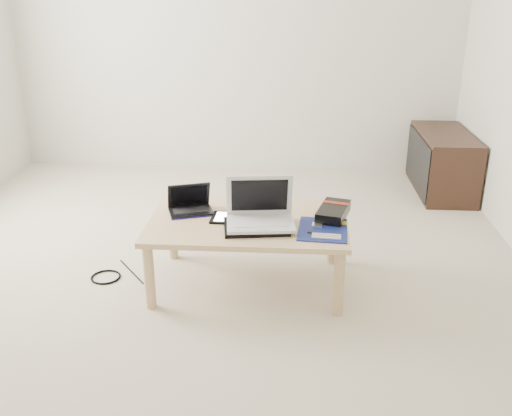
# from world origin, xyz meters

# --- Properties ---
(ground) EXTENTS (4.00, 4.00, 0.00)m
(ground) POSITION_xyz_m (0.00, 0.00, 0.00)
(ground) COLOR beige
(ground) RESTS_ON ground
(coffee_table) EXTENTS (1.10, 0.70, 0.40)m
(coffee_table) POSITION_xyz_m (0.30, -0.24, 0.35)
(coffee_table) COLOR tan
(coffee_table) RESTS_ON ground
(media_cabinet) EXTENTS (0.41, 0.90, 0.50)m
(media_cabinet) POSITION_xyz_m (1.77, 1.45, 0.25)
(media_cabinet) COLOR #351F16
(media_cabinet) RESTS_ON ground
(book) EXTENTS (0.32, 0.29, 0.03)m
(book) POSITION_xyz_m (0.31, -0.03, 0.41)
(book) COLOR black
(book) RESTS_ON coffee_table
(netbook) EXTENTS (0.29, 0.25, 0.17)m
(netbook) POSITION_xyz_m (-0.05, -0.14, 0.44)
(netbook) COLOR black
(netbook) RESTS_ON coffee_table
(tablet) EXTENTS (0.23, 0.18, 0.01)m
(tablet) POSITION_xyz_m (0.20, -0.23, 0.41)
(tablet) COLOR black
(tablet) RESTS_ON coffee_table
(remote) EXTENTS (0.10, 0.20, 0.02)m
(remote) POSITION_xyz_m (0.44, -0.19, 0.41)
(remote) COLOR silver
(remote) RESTS_ON coffee_table
(neoprene_sleeve) EXTENTS (0.38, 0.30, 0.02)m
(neoprene_sleeve) POSITION_xyz_m (0.35, -0.36, 0.41)
(neoprene_sleeve) COLOR black
(neoprene_sleeve) RESTS_ON coffee_table
(white_laptop) EXTENTS (0.39, 0.30, 0.26)m
(white_laptop) POSITION_xyz_m (0.37, -0.32, 0.47)
(white_laptop) COLOR silver
(white_laptop) RESTS_ON neoprene_sleeve
(motherboard) EXTENTS (0.28, 0.34, 0.02)m
(motherboard) POSITION_xyz_m (0.71, -0.36, 0.40)
(motherboard) COLOR #0C1D4E
(motherboard) RESTS_ON coffee_table
(gpu_box) EXTENTS (0.22, 0.32, 0.06)m
(gpu_box) POSITION_xyz_m (0.78, -0.17, 0.43)
(gpu_box) COLOR black
(gpu_box) RESTS_ON coffee_table
(cable_coil) EXTENTS (0.13, 0.13, 0.01)m
(cable_coil) POSITION_xyz_m (0.18, -0.25, 0.41)
(cable_coil) COLOR black
(cable_coil) RESTS_ON coffee_table
(floor_cable_coil) EXTENTS (0.21, 0.21, 0.01)m
(floor_cable_coil) POSITION_xyz_m (-0.55, -0.24, 0.01)
(floor_cable_coil) COLOR black
(floor_cable_coil) RESTS_ON ground
(floor_cable_trail) EXTENTS (0.22, 0.29, 0.01)m
(floor_cable_trail) POSITION_xyz_m (-0.42, -0.16, 0.00)
(floor_cable_trail) COLOR black
(floor_cable_trail) RESTS_ON ground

